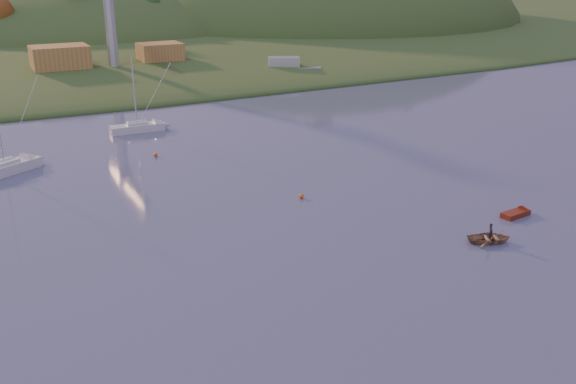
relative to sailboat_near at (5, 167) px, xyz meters
name	(u,v)px	position (x,y,z in m)	size (l,w,h in m)	color
far_shore	(35,30)	(24.06, 165.64, -0.75)	(620.00, 220.00, 1.50)	#26481C
shore_slope	(67,53)	(24.06, 100.64, -0.75)	(640.00, 150.00, 7.00)	#26481C
hill_center	(75,34)	(34.06, 145.64, -0.75)	(140.00, 120.00, 36.00)	#26481C
hill_right	(321,27)	(119.06, 130.64, -0.75)	(150.00, 130.00, 60.00)	#26481C
hillside_trees	(55,45)	(24.06, 120.64, -0.75)	(280.00, 50.00, 32.00)	#1A4117
wharf	(127,71)	(29.06, 57.64, 0.45)	(42.00, 16.00, 2.40)	slate
shed_west	(60,58)	(16.06, 58.64, 4.05)	(11.00, 8.00, 4.80)	#A57037
shed_east	(160,52)	(37.06, 59.64, 3.65)	(9.00, 7.00, 4.00)	#A57037
sailboat_near	(5,167)	(0.00, 0.00, 0.00)	(8.52, 6.50, 11.69)	silver
sailboat_far	(137,127)	(18.84, 11.97, -0.05)	(7.71, 2.48, 10.63)	silver
canoe	(490,238)	(36.22, -40.61, -0.36)	(2.74, 3.84, 0.79)	#8D6B4E
paddler	(490,234)	(36.22, -40.61, 0.02)	(0.57, 0.37, 1.55)	black
red_tender	(520,212)	(43.54, -37.15, -0.49)	(3.76, 1.64, 1.24)	#5B1C0D
work_vessel	(284,69)	(59.06, 43.64, 0.66)	(16.34, 11.49, 3.97)	slate
buoy_1	(301,196)	(26.71, -23.23, -0.50)	(0.50, 0.50, 0.50)	#E24E0B
buoy_3	(156,155)	(17.55, -1.43, -0.50)	(0.50, 0.50, 0.50)	#E24E0B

